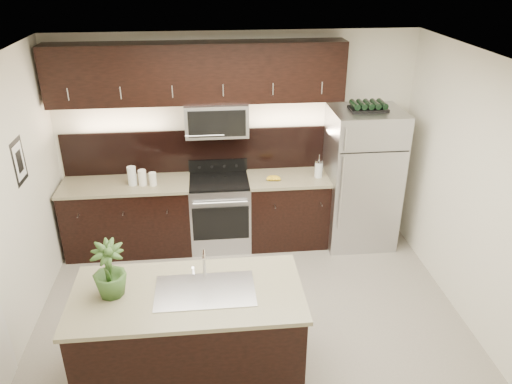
# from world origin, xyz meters

# --- Properties ---
(ground) EXTENTS (4.50, 4.50, 0.00)m
(ground) POSITION_xyz_m (0.00, 0.00, 0.00)
(ground) COLOR gray
(ground) RESTS_ON ground
(room_walls) EXTENTS (4.52, 4.02, 2.71)m
(room_walls) POSITION_xyz_m (-0.11, -0.04, 1.70)
(room_walls) COLOR silver
(room_walls) RESTS_ON ground
(counter_run) EXTENTS (3.51, 0.65, 0.94)m
(counter_run) POSITION_xyz_m (-0.46, 1.69, 0.47)
(counter_run) COLOR black
(counter_run) RESTS_ON ground
(upper_fixtures) EXTENTS (3.49, 0.40, 1.66)m
(upper_fixtures) POSITION_xyz_m (-0.43, 1.84, 2.14)
(upper_fixtures) COLOR black
(upper_fixtures) RESTS_ON counter_run
(island) EXTENTS (1.96, 0.96, 0.94)m
(island) POSITION_xyz_m (-0.59, -0.59, 0.47)
(island) COLOR black
(island) RESTS_ON ground
(sink_faucet) EXTENTS (0.84, 0.50, 0.28)m
(sink_faucet) POSITION_xyz_m (-0.44, -0.58, 0.96)
(sink_faucet) COLOR silver
(sink_faucet) RESTS_ON island
(refrigerator) EXTENTS (0.87, 0.79, 1.80)m
(refrigerator) POSITION_xyz_m (1.57, 1.63, 0.90)
(refrigerator) COLOR #B2B2B7
(refrigerator) RESTS_ON ground
(wine_rack) EXTENTS (0.45, 0.28, 0.10)m
(wine_rack) POSITION_xyz_m (1.57, 1.63, 1.85)
(wine_rack) COLOR black
(wine_rack) RESTS_ON refrigerator
(plant) EXTENTS (0.31, 0.31, 0.50)m
(plant) POSITION_xyz_m (-1.22, -0.56, 1.19)
(plant) COLOR #2D4C1E
(plant) RESTS_ON island
(canisters) EXTENTS (0.35, 0.14, 0.24)m
(canisters) POSITION_xyz_m (-1.21, 1.62, 1.04)
(canisters) COLOR silver
(canisters) RESTS_ON counter_run
(french_press) EXTENTS (0.10, 0.10, 0.30)m
(french_press) POSITION_xyz_m (1.01, 1.64, 1.05)
(french_press) COLOR silver
(french_press) RESTS_ON counter_run
(bananas) EXTENTS (0.20, 0.16, 0.06)m
(bananas) POSITION_xyz_m (0.38, 1.61, 0.97)
(bananas) COLOR gold
(bananas) RESTS_ON counter_run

